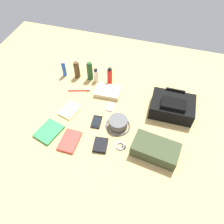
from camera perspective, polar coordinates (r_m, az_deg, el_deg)
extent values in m
cube|color=tan|center=(1.67, 0.00, -1.12)|extent=(2.64, 2.02, 0.02)
cube|color=black|center=(1.70, 15.04, 1.34)|extent=(0.31, 0.23, 0.11)
cube|color=black|center=(1.62, 15.39, 1.95)|extent=(0.17, 0.10, 0.03)
cylinder|color=black|center=(1.73, 15.92, 5.43)|extent=(0.14, 0.02, 0.02)
cube|color=#384228|center=(1.47, 10.98, -9.38)|extent=(0.31, 0.20, 0.09)
cube|color=#2C3520|center=(1.56, 11.29, -7.35)|extent=(0.28, 0.09, 0.01)
cylinder|color=#5A5A5A|center=(1.57, 1.56, -2.75)|extent=(0.13, 0.13, 0.06)
torus|color=#5A5A5A|center=(1.60, 1.54, -3.46)|extent=(0.18, 0.18, 0.01)
cylinder|color=blue|center=(1.97, -12.15, 10.64)|extent=(0.03, 0.03, 0.13)
cylinder|color=silver|center=(1.92, -12.51, 12.29)|extent=(0.02, 0.02, 0.01)
cylinder|color=#473319|center=(1.93, -8.93, 10.45)|extent=(0.05, 0.05, 0.14)
cylinder|color=#473319|center=(1.89, -9.21, 12.16)|extent=(0.04, 0.04, 0.01)
cylinder|color=#19471E|center=(1.89, -5.67, 10.20)|extent=(0.05, 0.05, 0.15)
cylinder|color=#19471E|center=(1.84, -5.87, 12.14)|extent=(0.04, 0.04, 0.01)
cylinder|color=white|center=(1.88, -4.07, 9.19)|extent=(0.04, 0.04, 0.11)
cylinder|color=black|center=(1.84, -4.17, 10.59)|extent=(0.03, 0.03, 0.01)
cylinder|color=red|center=(1.85, -0.58, 9.02)|extent=(0.04, 0.04, 0.14)
cylinder|color=black|center=(1.80, -0.60, 10.82)|extent=(0.03, 0.03, 0.01)
cube|color=#2D934C|center=(1.63, -15.79, -4.78)|extent=(0.18, 0.21, 0.02)
cube|color=white|center=(1.63, -15.77, -4.83)|extent=(0.17, 0.20, 0.01)
cube|color=red|center=(1.55, -10.71, -7.24)|extent=(0.12, 0.17, 0.02)
cube|color=white|center=(1.55, -10.70, -7.29)|extent=(0.11, 0.17, 0.01)
cube|color=black|center=(1.62, -3.96, -2.53)|extent=(0.08, 0.12, 0.01)
cube|color=black|center=(1.62, -3.97, -2.39)|extent=(0.06, 0.08, 0.00)
cube|color=#B7B7BC|center=(1.71, -0.38, 1.34)|extent=(0.06, 0.09, 0.01)
cylinder|color=silver|center=(1.69, -0.53, 1.10)|extent=(0.03, 0.03, 0.00)
torus|color=#99999E|center=(1.51, 2.10, -8.67)|extent=(0.06, 0.06, 0.01)
cylinder|color=black|center=(1.51, 3.06, -8.91)|extent=(0.03, 0.03, 0.01)
cylinder|color=red|center=(1.84, -8.38, 5.44)|extent=(0.17, 0.06, 0.01)
cube|color=white|center=(1.83, -6.12, 5.75)|extent=(0.02, 0.02, 0.01)
cube|color=black|center=(1.51, -3.08, -8.37)|extent=(0.10, 0.12, 0.02)
cube|color=beige|center=(1.71, -10.70, 0.43)|extent=(0.15, 0.17, 0.02)
cube|color=#C6B289|center=(1.80, -1.09, 5.24)|extent=(0.21, 0.15, 0.04)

